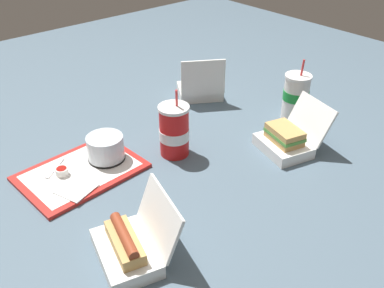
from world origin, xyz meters
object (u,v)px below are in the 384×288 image
soda_cup_left (296,96)px  soda_cup_right (174,131)px  ketchup_cup (62,171)px  plastic_fork (55,168)px  clamshell_sandwich_back (200,87)px  clamshell_sandwich_left (287,139)px  food_tray (81,172)px  clamshell_hotdog_front (130,245)px  cake_container (106,148)px

soda_cup_left → soda_cup_right: soda_cup_right is taller
ketchup_cup → plastic_fork: 0.05m
plastic_fork → clamshell_sandwich_back: 0.72m
clamshell_sandwich_back → soda_cup_left: 0.41m
clamshell_sandwich_left → clamshell_sandwich_back: bearing=83.5°
food_tray → clamshell_hotdog_front: (-0.08, -0.40, 0.03)m
clamshell_hotdog_front → ketchup_cup: bearing=86.8°
soda_cup_left → soda_cup_right: (-0.51, 0.11, -0.00)m
clamshell_sandwich_left → soda_cup_left: soda_cup_left is taller
ketchup_cup → soda_cup_right: (0.35, -0.12, 0.06)m
clamshell_sandwich_back → clamshell_hotdog_front: clamshell_sandwich_back is taller
soda_cup_right → clamshell_sandwich_left: bearing=-38.1°
cake_container → clamshell_hotdog_front: size_ratio=0.51×
cake_container → plastic_fork: (-0.16, 0.06, -0.04)m
food_tray → soda_cup_right: 0.33m
clamshell_sandwich_back → soda_cup_left: soda_cup_left is taller
food_tray → clamshell_sandwich_left: size_ratio=1.58×
plastic_fork → soda_cup_right: soda_cup_right is taller
soda_cup_right → food_tray: bearing=160.8°
clamshell_sandwich_left → soda_cup_left: bearing=31.8°
ketchup_cup → clamshell_hotdog_front: bearing=-93.2°
cake_container → clamshell_sandwich_back: clamshell_sandwich_back is taller
food_tray → cake_container: bearing=1.5°
plastic_fork → clamshell_sandwich_left: (0.66, -0.40, 0.03)m
clamshell_hotdog_front → soda_cup_left: size_ratio=1.01×
food_tray → clamshell_hotdog_front: bearing=-101.1°
ketchup_cup → soda_cup_left: soda_cup_left is taller
clamshell_sandwich_left → clamshell_hotdog_front: 0.68m
cake_container → soda_cup_right: soda_cup_right is taller
food_tray → plastic_fork: 0.09m
food_tray → plastic_fork: size_ratio=3.50×
food_tray → soda_cup_left: bearing=-14.6°
soda_cup_left → plastic_fork: bearing=162.6°
food_tray → plastic_fork: (-0.06, 0.06, 0.01)m
clamshell_hotdog_front → soda_cup_right: 0.48m
clamshell_sandwich_left → ketchup_cup: bearing=151.5°
food_tray → soda_cup_right: size_ratio=1.61×
ketchup_cup → soda_cup_right: 0.38m
plastic_fork → soda_cup_left: size_ratio=0.46×
food_tray → cake_container: 0.11m
clamshell_sandwich_left → soda_cup_left: 0.25m
plastic_fork → clamshell_sandwich_left: size_ratio=0.45×
clamshell_sandwich_left → clamshell_sandwich_back: clamshell_sandwich_back is taller
clamshell_sandwich_back → soda_cup_right: bearing=-142.9°
cake_container → clamshell_hotdog_front: bearing=-113.7°
soda_cup_left → ketchup_cup: bearing=165.3°
clamshell_sandwich_back → soda_cup_right: size_ratio=0.98×
clamshell_sandwich_left → soda_cup_right: bearing=141.9°
food_tray → clamshell_sandwich_left: (0.60, -0.34, 0.04)m
cake_container → soda_cup_left: (0.71, -0.21, 0.04)m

